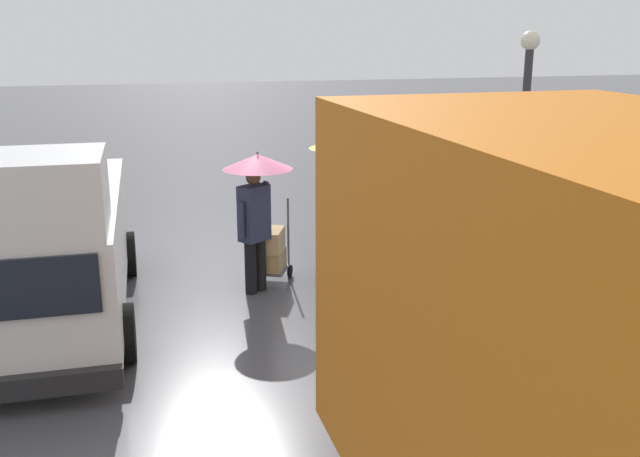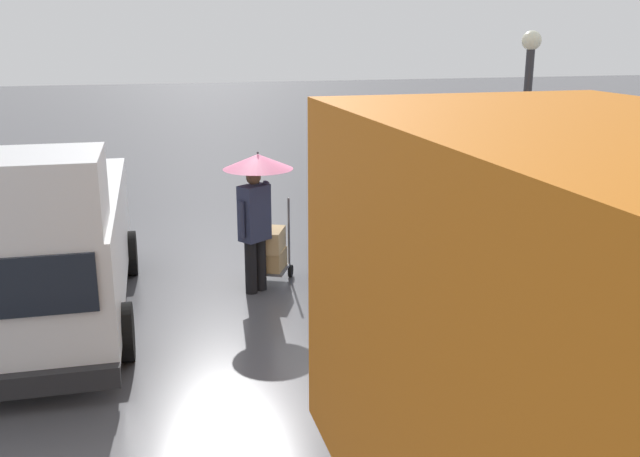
{
  "view_description": "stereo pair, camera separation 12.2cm",
  "coord_description": "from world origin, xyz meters",
  "px_view_note": "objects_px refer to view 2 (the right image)",
  "views": [
    {
      "loc": [
        2.82,
        11.14,
        3.84
      ],
      "look_at": [
        0.15,
        1.53,
        1.05
      ],
      "focal_mm": 39.55,
      "sensor_mm": 36.0,
      "label": 1
    },
    {
      "loc": [
        2.7,
        11.17,
        3.84
      ],
      "look_at": [
        0.15,
        1.53,
        1.05
      ],
      "focal_mm": 39.55,
      "sensor_mm": 36.0,
      "label": 2
    }
  ],
  "objects_px": {
    "cargo_van_parked_right": "(45,241)",
    "street_lamp": "(524,135)",
    "pedestrian_far_side": "(256,190)",
    "pedestrian_black_side": "(341,165)",
    "hand_dolly_boxes": "(271,250)",
    "pedestrian_pink_side": "(412,179)",
    "shopping_cart_vendor": "(338,243)",
    "pedestrian_white_side": "(382,198)"
  },
  "relations": [
    {
      "from": "pedestrian_pink_side",
      "to": "pedestrian_far_side",
      "type": "relative_size",
      "value": 1.0
    },
    {
      "from": "hand_dolly_boxes",
      "to": "pedestrian_pink_side",
      "type": "xyz_separation_m",
      "value": [
        -2.29,
        0.08,
        1.04
      ]
    },
    {
      "from": "cargo_van_parked_right",
      "to": "pedestrian_far_side",
      "type": "relative_size",
      "value": 2.51
    },
    {
      "from": "hand_dolly_boxes",
      "to": "street_lamp",
      "type": "xyz_separation_m",
      "value": [
        -3.63,
        1.12,
        1.85
      ]
    },
    {
      "from": "pedestrian_black_side",
      "to": "pedestrian_pink_side",
      "type": "bearing_deg",
      "value": 120.55
    },
    {
      "from": "pedestrian_white_side",
      "to": "cargo_van_parked_right",
      "type": "bearing_deg",
      "value": -4.22
    },
    {
      "from": "hand_dolly_boxes",
      "to": "pedestrian_black_side",
      "type": "bearing_deg",
      "value": -140.26
    },
    {
      "from": "cargo_van_parked_right",
      "to": "pedestrian_far_side",
      "type": "distance_m",
      "value": 3.02
    },
    {
      "from": "pedestrian_black_side",
      "to": "street_lamp",
      "type": "bearing_deg",
      "value": 131.74
    },
    {
      "from": "cargo_van_parked_right",
      "to": "hand_dolly_boxes",
      "type": "bearing_deg",
      "value": -164.47
    },
    {
      "from": "cargo_van_parked_right",
      "to": "pedestrian_pink_side",
      "type": "relative_size",
      "value": 2.51
    },
    {
      "from": "pedestrian_far_side",
      "to": "hand_dolly_boxes",
      "type": "bearing_deg",
      "value": -130.04
    },
    {
      "from": "pedestrian_pink_side",
      "to": "shopping_cart_vendor",
      "type": "bearing_deg",
      "value": -1.52
    },
    {
      "from": "shopping_cart_vendor",
      "to": "cargo_van_parked_right",
      "type": "bearing_deg",
      "value": 11.14
    },
    {
      "from": "cargo_van_parked_right",
      "to": "street_lamp",
      "type": "distance_m",
      "value": 6.93
    },
    {
      "from": "pedestrian_black_side",
      "to": "pedestrian_white_side",
      "type": "height_order",
      "value": "same"
    },
    {
      "from": "pedestrian_black_side",
      "to": "street_lamp",
      "type": "xyz_separation_m",
      "value": [
        -2.12,
        2.38,
        0.79
      ]
    },
    {
      "from": "pedestrian_white_side",
      "to": "street_lamp",
      "type": "distance_m",
      "value": 2.39
    },
    {
      "from": "hand_dolly_boxes",
      "to": "street_lamp",
      "type": "height_order",
      "value": "street_lamp"
    },
    {
      "from": "pedestrian_white_side",
      "to": "pedestrian_far_side",
      "type": "bearing_deg",
      "value": -28.95
    },
    {
      "from": "shopping_cart_vendor",
      "to": "pedestrian_white_side",
      "type": "relative_size",
      "value": 0.49
    },
    {
      "from": "pedestrian_pink_side",
      "to": "street_lamp",
      "type": "xyz_separation_m",
      "value": [
        -1.34,
        1.05,
        0.8
      ]
    },
    {
      "from": "hand_dolly_boxes",
      "to": "pedestrian_white_side",
      "type": "height_order",
      "value": "pedestrian_white_side"
    },
    {
      "from": "street_lamp",
      "to": "pedestrian_black_side",
      "type": "bearing_deg",
      "value": -48.26
    },
    {
      "from": "pedestrian_pink_side",
      "to": "pedestrian_black_side",
      "type": "relative_size",
      "value": 1.0
    },
    {
      "from": "pedestrian_far_side",
      "to": "street_lamp",
      "type": "relative_size",
      "value": 0.56
    },
    {
      "from": "cargo_van_parked_right",
      "to": "shopping_cart_vendor",
      "type": "height_order",
      "value": "cargo_van_parked_right"
    },
    {
      "from": "cargo_van_parked_right",
      "to": "pedestrian_white_side",
      "type": "relative_size",
      "value": 2.51
    },
    {
      "from": "pedestrian_white_side",
      "to": "pedestrian_black_side",
      "type": "bearing_deg",
      "value": -92.96
    },
    {
      "from": "hand_dolly_boxes",
      "to": "pedestrian_pink_side",
      "type": "distance_m",
      "value": 2.52
    },
    {
      "from": "pedestrian_far_side",
      "to": "cargo_van_parked_right",
      "type": "bearing_deg",
      "value": 11.03
    },
    {
      "from": "cargo_van_parked_right",
      "to": "shopping_cart_vendor",
      "type": "distance_m",
      "value": 4.41
    },
    {
      "from": "shopping_cart_vendor",
      "to": "pedestrian_far_side",
      "type": "relative_size",
      "value": 0.49
    },
    {
      "from": "hand_dolly_boxes",
      "to": "pedestrian_black_side",
      "type": "xyz_separation_m",
      "value": [
        -1.51,
        -1.25,
        1.06
      ]
    },
    {
      "from": "hand_dolly_boxes",
      "to": "pedestrian_white_side",
      "type": "xyz_separation_m",
      "value": [
        -1.38,
        1.23,
        1.04
      ]
    },
    {
      "from": "cargo_van_parked_right",
      "to": "hand_dolly_boxes",
      "type": "height_order",
      "value": "cargo_van_parked_right"
    },
    {
      "from": "pedestrian_black_side",
      "to": "pedestrian_far_side",
      "type": "xyz_separation_m",
      "value": [
        1.77,
        1.57,
        0.0
      ]
    },
    {
      "from": "cargo_van_parked_right",
      "to": "pedestrian_black_side",
      "type": "distance_m",
      "value": 5.19
    },
    {
      "from": "pedestrian_white_side",
      "to": "street_lamp",
      "type": "xyz_separation_m",
      "value": [
        -2.25,
        -0.1,
        0.8
      ]
    },
    {
      "from": "hand_dolly_boxes",
      "to": "street_lamp",
      "type": "distance_m",
      "value": 4.22
    },
    {
      "from": "hand_dolly_boxes",
      "to": "cargo_van_parked_right",
      "type": "bearing_deg",
      "value": 15.53
    },
    {
      "from": "pedestrian_far_side",
      "to": "shopping_cart_vendor",
      "type": "bearing_deg",
      "value": -168.63
    }
  ]
}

